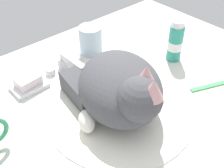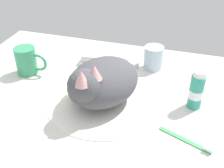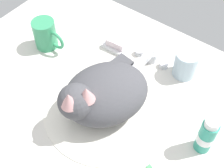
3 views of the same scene
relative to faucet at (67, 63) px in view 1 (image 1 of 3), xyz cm
name	(u,v)px [view 1 (image 1 of 3)]	position (x,y,z in cm)	size (l,w,h in cm)	color
ground_plane	(119,114)	(0.00, -21.84, -3.94)	(110.00, 82.50, 3.00)	silver
sink_basin	(119,109)	(0.00, -21.84, -2.13)	(35.75, 35.75, 0.62)	white
faucet	(67,63)	(0.00, 0.00, 0.00)	(12.05, 11.71, 5.37)	silver
cat	(120,89)	(-0.69, -22.71, 5.22)	(27.20, 30.80, 16.44)	#4C4C51
rinse_cup	(91,40)	(11.00, 3.11, 1.85)	(7.02, 7.02, 8.59)	silver
soap_dish	(29,86)	(-12.25, 0.05, -1.84)	(9.00, 6.40, 1.20)	white
soap_bar	(28,81)	(-12.25, 0.05, 0.01)	(6.16, 4.53, 2.49)	silver
toothpaste_bottle	(175,42)	(27.08, -16.34, 3.39)	(4.31, 4.31, 12.56)	teal
toothbrush	(219,83)	(26.74, -32.43, -1.92)	(14.57, 6.93, 1.60)	#4CB266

